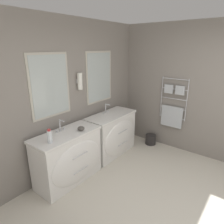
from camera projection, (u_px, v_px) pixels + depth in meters
wall_back at (57, 100)px, 3.26m from camera, size 5.73×0.17×2.60m
wall_right at (180, 90)px, 4.07m from camera, size 0.13×4.45×2.60m
vanity_left at (69, 157)px, 3.22m from camera, size 1.11×0.56×0.85m
vanity_right at (112, 134)px, 4.08m from camera, size 1.11×0.56×0.85m
faucet_left at (60, 126)px, 3.15m from camera, size 0.17×0.12×0.20m
faucet_right at (106, 109)px, 4.01m from camera, size 0.17×0.12×0.20m
toiletry_bottle at (50, 136)px, 2.77m from camera, size 0.07×0.07×0.20m
amenity_bowl at (81, 128)px, 3.19m from camera, size 0.11×0.11×0.07m
waste_bin at (151, 139)px, 4.56m from camera, size 0.24×0.24×0.22m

